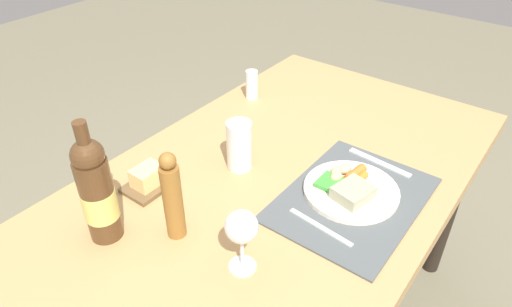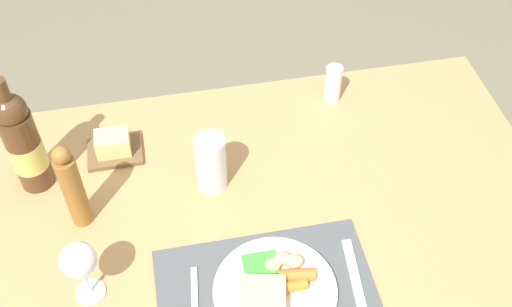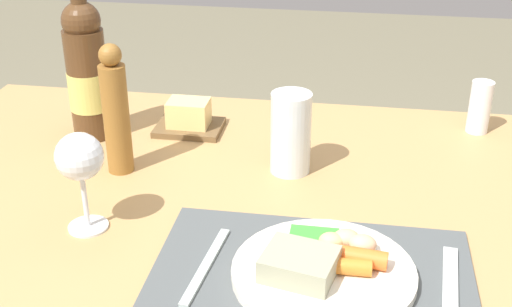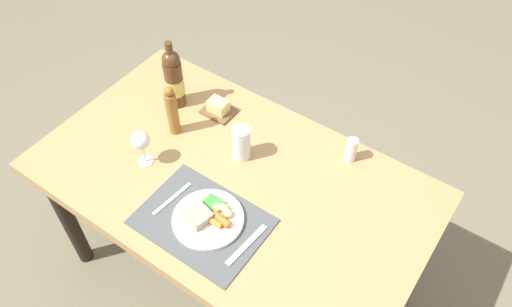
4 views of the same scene
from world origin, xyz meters
The scene contains 12 objects.
ground_plane centered at (0.00, 0.00, 0.00)m, with size 8.00×8.00×0.00m, color #726C55.
dining_table centered at (0.00, 0.00, 0.65)m, with size 1.47×0.86×0.73m.
placemat centered at (0.03, -0.21, 0.74)m, with size 0.44×0.32×0.01m, color #4D5253.
dinner_plate centered at (0.05, -0.20, 0.75)m, with size 0.25×0.25×0.05m.
fork centered at (-0.11, -0.20, 0.74)m, with size 0.01×0.18×0.01m, color silver.
knife centered at (0.22, -0.20, 0.74)m, with size 0.02×0.19×0.01m, color silver.
pepper_mill centered at (-0.33, 0.06, 0.85)m, with size 0.05×0.05×0.23m.
butter_dish centered at (-0.25, 0.25, 0.76)m, with size 0.13×0.10×0.06m.
salt_shaker centered at (0.32, 0.33, 0.79)m, with size 0.04×0.04×0.10m, color white.
wine_glass centered at (-0.31, -0.12, 0.85)m, with size 0.07×0.07×0.16m.
wine_bottle centered at (-0.43, 0.20, 0.86)m, with size 0.08×0.08×0.31m.
water_tumbler centered at (-0.03, 0.11, 0.80)m, with size 0.07×0.07×0.15m.
Camera 4 is at (0.74, -0.90, 2.21)m, focal length 35.57 mm.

